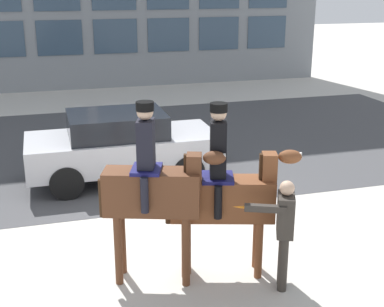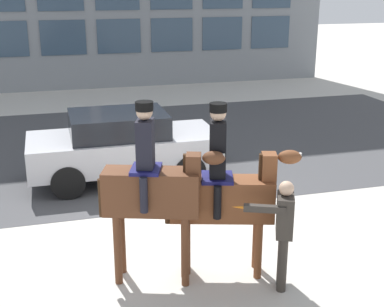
% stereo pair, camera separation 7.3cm
% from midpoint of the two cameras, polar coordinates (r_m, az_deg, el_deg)
% --- Properties ---
extents(ground_plane, '(80.00, 80.00, 0.00)m').
position_cam_midpoint_polar(ground_plane, '(9.62, -2.69, -7.33)').
color(ground_plane, beige).
extents(road_surface, '(19.43, 8.50, 0.01)m').
position_cam_midpoint_polar(road_surface, '(13.99, -7.03, 0.78)').
color(road_surface, '#444447').
rests_on(road_surface, ground_plane).
extents(mounted_horse_lead, '(1.69, 0.84, 2.61)m').
position_cam_midpoint_polar(mounted_horse_lead, '(7.34, -3.87, -3.72)').
color(mounted_horse_lead, '#59331E').
rests_on(mounted_horse_lead, ground_plane).
extents(mounted_horse_companion, '(1.85, 0.83, 2.55)m').
position_cam_midpoint_polar(mounted_horse_companion, '(7.56, 3.79, -4.15)').
color(mounted_horse_companion, brown).
rests_on(mounted_horse_companion, ground_plane).
extents(pedestrian_bystander, '(0.91, 0.45, 1.60)m').
position_cam_midpoint_polar(pedestrian_bystander, '(7.39, 9.97, -7.73)').
color(pedestrian_bystander, '#332D28').
rests_on(pedestrian_bystander, ground_plane).
extents(street_car_near_lane, '(3.99, 1.78, 1.48)m').
position_cam_midpoint_polar(street_car_near_lane, '(11.46, -7.23, 0.95)').
color(street_car_near_lane, '#B7B7BC').
rests_on(street_car_near_lane, ground_plane).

